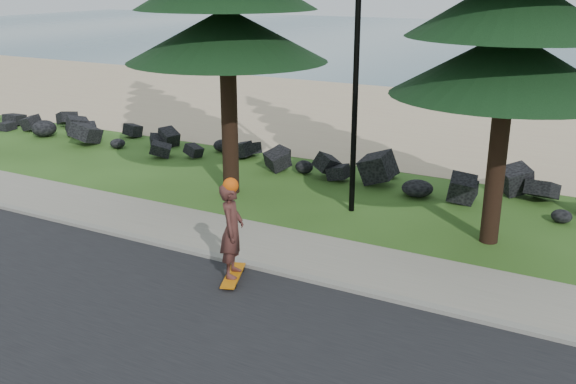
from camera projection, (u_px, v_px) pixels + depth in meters
name	position (u px, v px, depth m)	size (l,w,h in m)	color
ground	(293.00, 256.00, 13.65)	(160.00, 160.00, 0.00)	#294916
road	(157.00, 362.00, 9.89)	(160.00, 7.00, 0.02)	black
kerb	(272.00, 270.00, 12.88)	(160.00, 0.20, 0.10)	gray
sidewalk	(297.00, 251.00, 13.80)	(160.00, 2.00, 0.08)	gray
beach_sand	(461.00, 125.00, 25.75)	(160.00, 15.00, 0.01)	tan
ocean	(564.00, 44.00, 56.22)	(160.00, 58.00, 0.01)	#3D6675
seawall_boulders	(384.00, 185.00, 18.32)	(60.00, 2.40, 1.10)	black
lamp_post	(357.00, 45.00, 15.00)	(0.25, 0.14, 8.14)	black
skateboarder	(232.00, 231.00, 12.23)	(0.66, 1.14, 2.08)	#C66B0B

